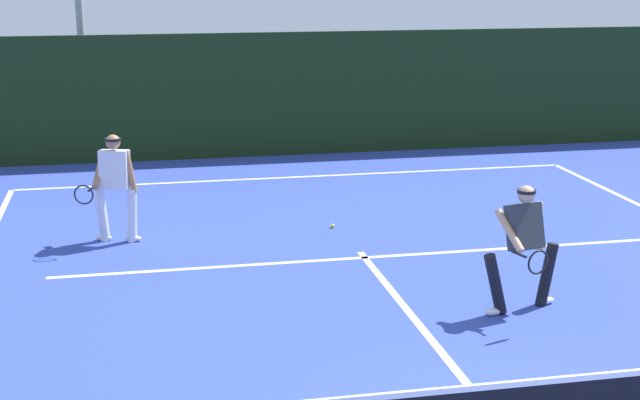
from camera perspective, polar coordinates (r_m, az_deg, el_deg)
The scene contains 7 objects.
court_line_baseline_far at distance 18.44m, azimuth -1.28°, elevation 1.42°, with size 10.86×0.10×0.01m, color white.
court_line_service at distance 13.51m, azimuth 2.73°, elevation -3.52°, with size 8.85×0.10×0.01m, color white.
court_line_centre at distance 10.86m, azimuth 6.58°, elevation -8.19°, with size 0.10×6.40×0.01m, color white.
player_near at distance 11.53m, azimuth 12.30°, elevation -2.57°, with size 1.11×0.91×1.57m.
player_far at distance 14.37m, azimuth -12.38°, elevation 1.01°, with size 0.95×0.88×1.65m.
tennis_ball at distance 14.95m, azimuth 0.78°, elevation -1.59°, with size 0.07×0.07×0.07m, color #D1E033.
back_fence_windscreen at distance 20.32m, azimuth -2.41°, elevation 6.43°, with size 21.92×0.12×2.66m, color black.
Camera 1 is at (-3.21, -6.30, 4.18)m, focal length 52.61 mm.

